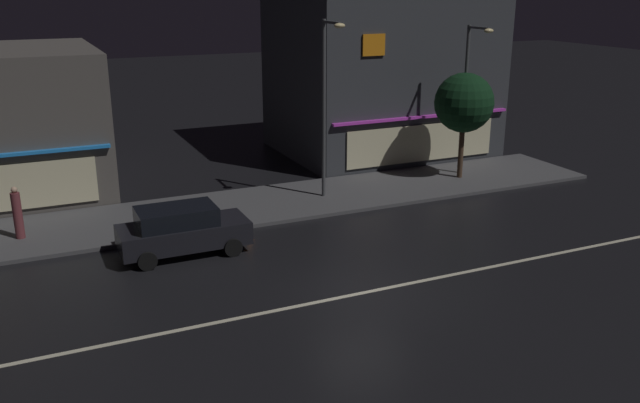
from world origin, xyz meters
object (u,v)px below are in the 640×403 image
object	(u,v)px
streetlamp_mid	(326,96)
streetlamp_east	(468,88)
traffic_cone	(249,233)
parked_car_near_kerb	(182,230)
pedestrian_on_sidewalk	(18,214)

from	to	relation	value
streetlamp_mid	streetlamp_east	xyz separation A→B (m)	(7.42, 0.65, -0.22)
streetlamp_east	traffic_cone	distance (m)	13.05
parked_car_near_kerb	pedestrian_on_sidewalk	bearing A→B (deg)	-35.14
streetlamp_mid	pedestrian_on_sidewalk	size ratio (longest dim) A/B	3.84
streetlamp_east	pedestrian_on_sidewalk	xyz separation A→B (m)	(-19.27, -0.56, -3.15)
pedestrian_on_sidewalk	parked_car_near_kerb	distance (m)	6.07
parked_car_near_kerb	streetlamp_mid	bearing A→B (deg)	-153.69
streetlamp_east	traffic_cone	bearing A→B (deg)	-162.51
streetlamp_east	traffic_cone	size ratio (longest dim) A/B	12.40
pedestrian_on_sidewalk	streetlamp_mid	bearing A→B (deg)	68.58
streetlamp_east	pedestrian_on_sidewalk	world-z (taller)	streetlamp_east
streetlamp_mid	pedestrian_on_sidewalk	distance (m)	12.33
streetlamp_mid	streetlamp_east	world-z (taller)	streetlamp_mid
pedestrian_on_sidewalk	traffic_cone	size ratio (longest dim) A/B	3.43
streetlamp_mid	streetlamp_east	size ratio (longest dim) A/B	1.06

